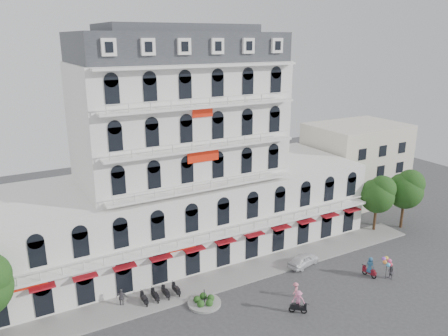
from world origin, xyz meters
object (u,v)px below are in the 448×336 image
(rider_east, at_px, (370,267))
(balloon_vendor, at_px, (389,268))
(rider_center, at_px, (298,301))
(parked_car, at_px, (303,260))

(rider_east, distance_m, balloon_vendor, 1.93)
(rider_east, bearing_deg, rider_center, 86.29)
(parked_car, distance_m, rider_east, 7.05)
(rider_east, bearing_deg, parked_car, 30.21)
(rider_east, xyz_separation_m, balloon_vendor, (1.40, -1.33, 0.18))
(parked_car, relative_size, rider_center, 1.77)
(rider_east, distance_m, rider_center, 10.79)
(parked_car, height_order, rider_center, rider_center)
(parked_car, bearing_deg, rider_east, -152.06)
(rider_center, xyz_separation_m, balloon_vendor, (12.09, 0.10, 0.07))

